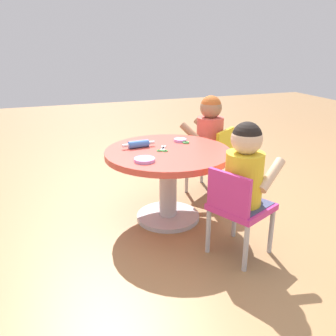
{
  "coord_description": "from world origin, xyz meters",
  "views": [
    {
      "loc": [
        -2.15,
        0.76,
        1.2
      ],
      "look_at": [
        0.0,
        0.0,
        0.38
      ],
      "focal_mm": 38.5,
      "sensor_mm": 36.0,
      "label": 1
    }
  ],
  "objects_px": {
    "seated_child_left": "(245,168)",
    "child_chair_left": "(238,207)",
    "craft_table": "(168,168)",
    "seated_child_right": "(209,128)",
    "rolling_pin": "(139,144)",
    "craft_scissors": "(163,150)",
    "child_chair_right": "(213,156)"
  },
  "relations": [
    {
      "from": "craft_table",
      "to": "craft_scissors",
      "type": "distance_m",
      "value": 0.14
    },
    {
      "from": "seated_child_left",
      "to": "child_chair_right",
      "type": "relative_size",
      "value": 0.95
    },
    {
      "from": "seated_child_right",
      "to": "rolling_pin",
      "type": "height_order",
      "value": "seated_child_right"
    },
    {
      "from": "craft_table",
      "to": "craft_scissors",
      "type": "bearing_deg",
      "value": 65.18
    },
    {
      "from": "rolling_pin",
      "to": "craft_scissors",
      "type": "relative_size",
      "value": 1.62
    },
    {
      "from": "craft_table",
      "to": "child_chair_left",
      "type": "distance_m",
      "value": 0.6
    },
    {
      "from": "seated_child_left",
      "to": "craft_table",
      "type": "bearing_deg",
      "value": 25.36
    },
    {
      "from": "craft_table",
      "to": "seated_child_right",
      "type": "bearing_deg",
      "value": -52.8
    },
    {
      "from": "child_chair_left",
      "to": "rolling_pin",
      "type": "distance_m",
      "value": 0.81
    },
    {
      "from": "child_chair_left",
      "to": "craft_table",
      "type": "bearing_deg",
      "value": 21.55
    },
    {
      "from": "seated_child_left",
      "to": "seated_child_right",
      "type": "distance_m",
      "value": 0.93
    },
    {
      "from": "seated_child_left",
      "to": "rolling_pin",
      "type": "bearing_deg",
      "value": 32.61
    },
    {
      "from": "seated_child_left",
      "to": "child_chair_right",
      "type": "xyz_separation_m",
      "value": [
        0.87,
        -0.24,
        -0.23
      ]
    },
    {
      "from": "seated_child_left",
      "to": "child_chair_left",
      "type": "bearing_deg",
      "value": 114.87
    },
    {
      "from": "seated_child_left",
      "to": "child_chair_right",
      "type": "bearing_deg",
      "value": -15.66
    },
    {
      "from": "child_chair_left",
      "to": "seated_child_right",
      "type": "relative_size",
      "value": 1.05
    },
    {
      "from": "child_chair_left",
      "to": "seated_child_right",
      "type": "bearing_deg",
      "value": -15.59
    },
    {
      "from": "craft_table",
      "to": "seated_child_right",
      "type": "height_order",
      "value": "seated_child_right"
    },
    {
      "from": "child_chair_right",
      "to": "seated_child_right",
      "type": "height_order",
      "value": "seated_child_right"
    },
    {
      "from": "child_chair_left",
      "to": "seated_child_left",
      "type": "distance_m",
      "value": 0.23
    },
    {
      "from": "child_chair_right",
      "to": "child_chair_left",
      "type": "bearing_deg",
      "value": 162.47
    },
    {
      "from": "craft_table",
      "to": "craft_scissors",
      "type": "xyz_separation_m",
      "value": [
        0.02,
        0.03,
        0.13
      ]
    },
    {
      "from": "craft_table",
      "to": "seated_child_left",
      "type": "bearing_deg",
      "value": -154.64
    },
    {
      "from": "seated_child_left",
      "to": "child_chair_right",
      "type": "height_order",
      "value": "seated_child_left"
    },
    {
      "from": "child_chair_left",
      "to": "seated_child_right",
      "type": "height_order",
      "value": "seated_child_right"
    },
    {
      "from": "seated_child_right",
      "to": "craft_scissors",
      "type": "distance_m",
      "value": 0.62
    },
    {
      "from": "seated_child_left",
      "to": "seated_child_right",
      "type": "bearing_deg",
      "value": -13.72
    },
    {
      "from": "seated_child_right",
      "to": "craft_scissors",
      "type": "relative_size",
      "value": 3.58
    },
    {
      "from": "craft_scissors",
      "to": "rolling_pin",
      "type": "bearing_deg",
      "value": 51.63
    },
    {
      "from": "seated_child_right",
      "to": "rolling_pin",
      "type": "distance_m",
      "value": 0.69
    },
    {
      "from": "child_chair_right",
      "to": "rolling_pin",
      "type": "distance_m",
      "value": 0.74
    },
    {
      "from": "craft_table",
      "to": "child_chair_left",
      "type": "bearing_deg",
      "value": -158.45
    }
  ]
}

